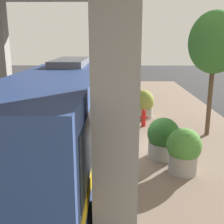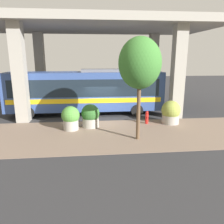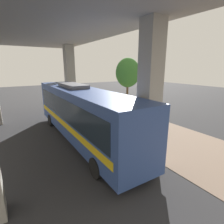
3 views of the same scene
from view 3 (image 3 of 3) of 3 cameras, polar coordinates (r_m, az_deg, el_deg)
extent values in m
plane|color=#2D2D30|center=(14.75, -3.34, -5.30)|extent=(80.00, 80.00, 0.00)
cube|color=#7A6656|center=(16.30, 5.97, -3.35)|extent=(6.00, 40.00, 0.02)
cube|color=#9E998E|center=(19.19, -13.50, 9.91)|extent=(0.90, 0.90, 7.15)
cube|color=#9E998E|center=(8.85, 12.14, 4.96)|extent=(0.90, 0.90, 7.15)
cube|color=#9E998E|center=(12.72, -21.60, 24.74)|extent=(9.40, 19.88, 0.60)
cube|color=#334C8C|center=(12.13, -10.17, 0.05)|extent=(2.46, 12.90, 3.12)
cube|color=#19232D|center=(12.04, -10.25, 1.77)|extent=(2.50, 11.87, 1.37)
cube|color=yellow|center=(12.30, -10.04, -2.77)|extent=(2.50, 12.26, 0.37)
cube|color=slate|center=(13.03, -12.65, 8.44)|extent=(1.23, 3.23, 0.24)
cylinder|color=black|center=(9.55, 7.56, -13.72)|extent=(0.28, 1.00, 1.00)
cylinder|color=black|center=(8.45, -5.23, -17.70)|extent=(0.28, 1.00, 1.00)
cylinder|color=black|center=(16.70, -11.67, -1.39)|extent=(0.28, 1.00, 1.00)
cylinder|color=black|center=(16.10, -19.36, -2.53)|extent=(0.28, 1.00, 1.00)
cylinder|color=red|center=(17.80, -5.45, -0.53)|extent=(0.23, 0.23, 0.78)
sphere|color=red|center=(17.68, -5.48, 0.90)|extent=(0.22, 0.22, 0.22)
cylinder|color=red|center=(17.84, -4.97, -0.10)|extent=(0.14, 0.10, 0.10)
cylinder|color=red|center=(17.70, -5.94, -0.24)|extent=(0.14, 0.10, 0.10)
cylinder|color=#9E998E|center=(13.91, 7.88, -5.14)|extent=(1.00, 1.00, 0.69)
sphere|color=#4C8C38|center=(13.69, 7.98, -2.47)|extent=(1.21, 1.21, 1.21)
sphere|color=#BF334C|center=(13.75, 7.28, -3.21)|extent=(0.35, 0.35, 0.35)
cylinder|color=#9E998E|center=(14.61, 3.09, -4.13)|extent=(1.15, 1.15, 0.65)
sphere|color=#2D6028|center=(14.41, 3.13, -1.60)|extent=(1.26, 1.26, 1.26)
sphere|color=orange|center=(14.47, 2.39, -2.28)|extent=(0.40, 0.40, 0.40)
cylinder|color=#9E998E|center=(19.38, -7.54, 0.45)|extent=(1.23, 1.23, 0.64)
sphere|color=olive|center=(19.22, -7.60, 2.47)|extent=(1.37, 1.37, 1.37)
sphere|color=#993F8C|center=(19.32, -8.15, 1.89)|extent=(0.43, 0.43, 0.43)
cylinder|color=brown|center=(17.91, 4.98, 4.41)|extent=(0.22, 0.22, 3.73)
ellipsoid|color=#38722D|center=(17.65, 5.16, 12.67)|extent=(2.37, 2.37, 2.85)
camera|label=1|loc=(6.18, 49.79, 5.36)|focal=45.00mm
camera|label=2|loc=(25.34, 32.19, 11.80)|focal=35.00mm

